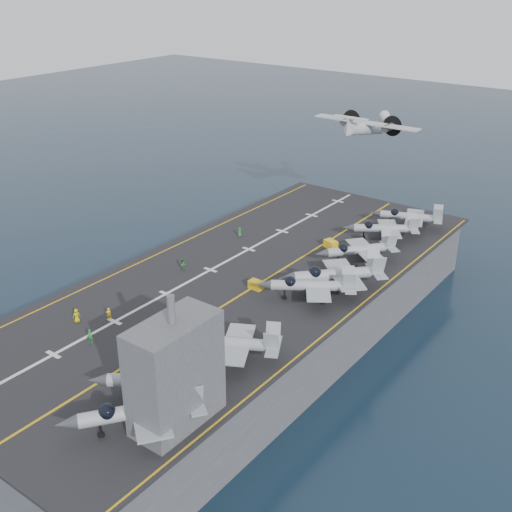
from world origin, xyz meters
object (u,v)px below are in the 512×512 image
Objects in this scene: tow_cart_a at (169,342)px; transport_plane at (366,129)px; fighter_jet_0 at (141,409)px; island_superstructure at (174,361)px.

transport_plane is at bearing 98.57° from tow_cart_a.
fighter_jet_0 is 0.77× the size of transport_plane.
tow_cart_a is 0.09× the size of transport_plane.
tow_cart_a is at bearing 123.50° from fighter_jet_0.
island_superstructure reaches higher than tow_cart_a.
island_superstructure is at bearing -75.11° from transport_plane.
fighter_jet_0 is at bearing -121.73° from island_superstructure.
tow_cart_a is at bearing -81.43° from transport_plane.
fighter_jet_0 is 16.16m from tow_cart_a.
fighter_jet_0 reaches higher than tow_cart_a.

